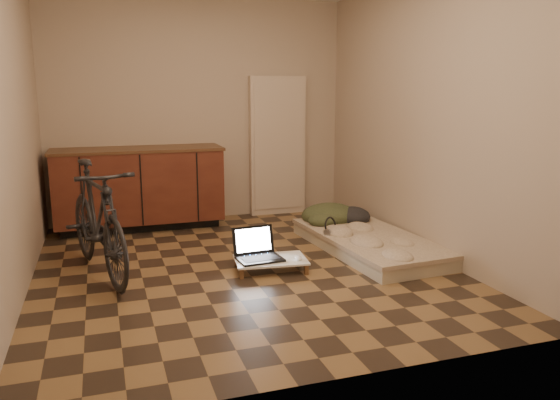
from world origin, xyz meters
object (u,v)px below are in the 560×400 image
object	(u,v)px
futon	(369,242)
laptop	(258,253)
bicycle	(97,214)
lap_desk	(271,260)

from	to	relation	value
futon	laptop	world-z (taller)	laptop
bicycle	futon	distance (m)	2.54
futon	lap_desk	world-z (taller)	futon
futon	bicycle	bearing A→B (deg)	174.44
bicycle	futon	bearing A→B (deg)	-15.63
futon	laptop	distance (m)	1.22
lap_desk	laptop	world-z (taller)	laptop
futon	lap_desk	bearing A→B (deg)	-170.17
bicycle	lap_desk	bearing A→B (deg)	-27.60
lap_desk	futon	bearing A→B (deg)	20.67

